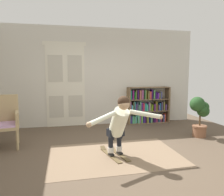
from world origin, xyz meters
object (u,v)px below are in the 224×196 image
object	(u,v)px
person_skier	(119,121)
skis_pair	(114,154)
wicker_chair	(3,120)
potted_plant	(200,113)
bookshelf	(147,106)

from	to	relation	value
person_skier	skis_pair	bearing A→B (deg)	103.03
wicker_chair	potted_plant	bearing A→B (deg)	-3.23
skis_pair	bookshelf	bearing A→B (deg)	56.28
bookshelf	wicker_chair	xyz separation A→B (m)	(-3.78, -1.44, 0.05)
wicker_chair	person_skier	distance (m)	2.52
wicker_chair	person_skier	size ratio (longest dim) A/B	0.76
skis_pair	person_skier	size ratio (longest dim) A/B	0.59
bookshelf	skis_pair	distance (m)	2.93
potted_plant	person_skier	size ratio (longest dim) A/B	0.69
potted_plant	skis_pair	size ratio (longest dim) A/B	1.16
wicker_chair	skis_pair	bearing A→B (deg)	-23.83
potted_plant	skis_pair	distance (m)	2.49
wicker_chair	skis_pair	distance (m)	2.45
potted_plant	skis_pair	xyz separation A→B (m)	(-2.32, -0.71, -0.57)
bookshelf	potted_plant	size ratio (longest dim) A/B	1.34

